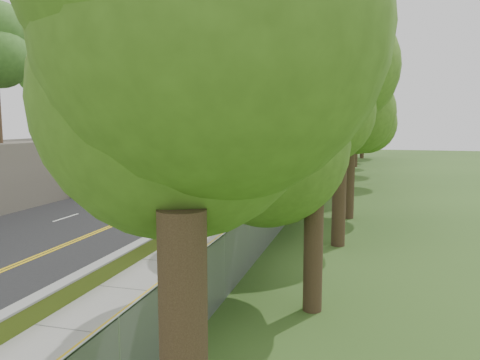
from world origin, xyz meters
The scene contains 24 objects.
ground centered at (0.00, 0.00, 0.00)m, with size 140.00×140.00×0.00m, color #33511E.
road centered at (-5.40, 15.00, 0.02)m, with size 11.20×66.00×0.04m, color black.
sidewalk centered at (2.55, 15.00, 0.03)m, with size 4.20×66.00×0.05m, color gray.
jersey_barrier centered at (0.25, 15.00, 0.30)m, with size 0.42×66.00×0.60m, color #9FDB1A.
rock_embankment centered at (-13.50, 15.00, 2.00)m, with size 5.00×66.00×4.00m, color #595147.
chainlink_fence centered at (4.65, 15.00, 1.00)m, with size 0.04×66.00×2.00m, color slate.
trees_embankment centered at (-13.00, 15.00, 10.50)m, with size 6.40×66.00×13.00m, color #46802C, non-canonical shape.
trees_fenceside centered at (7.00, 15.00, 7.00)m, with size 7.00×66.00×14.00m, color #598B28, non-canonical shape.
streetlight centered at (-10.46, 14.00, 4.64)m, with size 2.52×0.22×8.00m.
signpost centered at (1.05, -3.02, 1.96)m, with size 0.62×0.09×3.10m.
construction_barrel centered at (4.30, 19.28, 0.52)m, with size 0.57×0.57×0.94m, color orange.
concrete_block centered at (4.30, 2.61, 0.40)m, with size 1.06×0.80×0.71m, color gray.
car_2 centered at (-10.60, 8.69, 0.78)m, with size 2.47×5.35×1.49m, color #5C0D1B.
car_3 centered at (-9.00, 8.01, 0.87)m, with size 2.32×5.71×1.66m, color black.
car_4 centered at (-9.00, 17.71, 0.75)m, with size 1.69×4.19×1.43m, color tan.
car_5 centered at (-9.94, 15.56, 0.74)m, with size 1.49×4.28×1.41m, color silver.
car_6 centered at (-10.60, 25.81, 0.74)m, with size 2.32×5.02×1.40m, color black.
car_7 centered at (-10.60, 36.36, 0.85)m, with size 2.28×5.61×1.63m, color #963B20.
car_8 centered at (-9.00, 42.04, 0.84)m, with size 1.90×4.71×1.61m, color silver.
painter_0 centered at (1.13, 5.66, 0.88)m, with size 0.81×0.53×1.66m, color yellow.
painter_1 centered at (1.45, 1.00, 0.89)m, with size 0.61×0.40×1.67m, color white.
painter_2 centered at (0.75, 1.52, 0.94)m, with size 0.87×0.68×1.78m, color black.
painter_3 centered at (1.45, 12.00, 0.83)m, with size 1.00×0.58×1.55m, color #9E4842.
person_far centered at (4.20, 27.86, 0.83)m, with size 0.92×0.38×1.56m, color black.
Camera 1 is at (8.63, -21.72, 5.28)m, focal length 35.00 mm.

